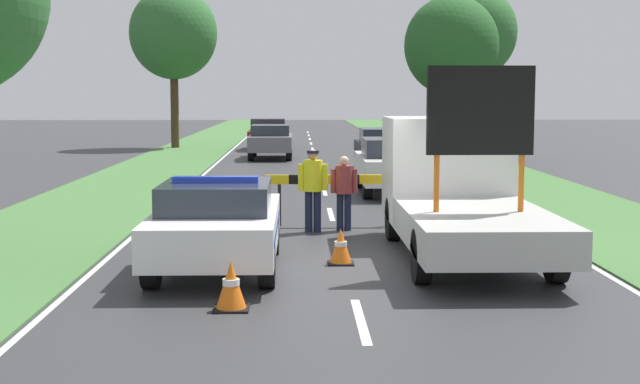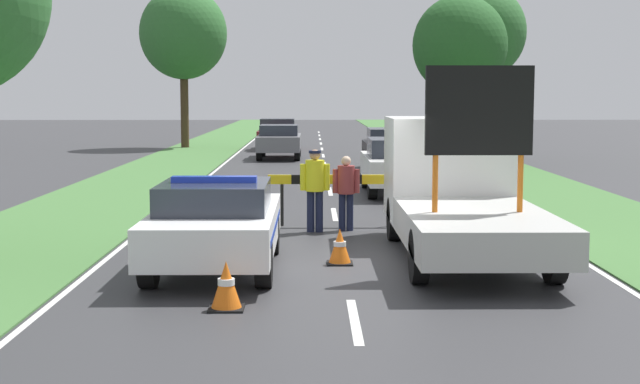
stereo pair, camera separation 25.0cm
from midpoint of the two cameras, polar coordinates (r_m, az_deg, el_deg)
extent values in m
plane|color=#333335|center=(15.03, 1.99, -4.50)|extent=(160.00, 160.00, 0.00)
cube|color=silver|center=(11.24, 2.87, -8.22)|extent=(0.12, 2.24, 0.01)
cube|color=silver|center=(16.03, 1.83, -3.80)|extent=(0.12, 2.24, 0.01)
cube|color=silver|center=(20.88, 1.27, -1.43)|extent=(0.12, 2.24, 0.01)
cube|color=silver|center=(25.76, 0.92, 0.05)|extent=(0.12, 2.24, 0.01)
cube|color=silver|center=(30.64, 0.69, 1.06)|extent=(0.12, 2.24, 0.01)
cube|color=silver|center=(35.54, 0.51, 1.79)|extent=(0.12, 2.24, 0.01)
cube|color=silver|center=(40.43, 0.38, 2.34)|extent=(0.12, 2.24, 0.01)
cube|color=silver|center=(45.33, 0.28, 2.77)|extent=(0.12, 2.24, 0.01)
cube|color=silver|center=(50.24, 0.20, 3.12)|extent=(0.12, 2.24, 0.01)
cube|color=silver|center=(55.14, 0.13, 3.41)|extent=(0.12, 2.24, 0.01)
cube|color=silver|center=(60.05, 0.08, 3.65)|extent=(0.12, 2.24, 0.01)
cube|color=silver|center=(64.95, 0.03, 3.85)|extent=(0.12, 2.24, 0.01)
cube|color=silver|center=(31.81, -6.67, 1.21)|extent=(0.10, 73.01, 0.01)
cube|color=silver|center=(31.98, 7.92, 1.22)|extent=(0.10, 73.01, 0.01)
cube|color=#427038|center=(35.27, -9.33, 1.69)|extent=(3.78, 120.00, 0.03)
cube|color=#427038|center=(35.50, 10.34, 1.70)|extent=(3.78, 120.00, 0.03)
cube|color=white|center=(14.40, -6.18, -2.31)|extent=(1.92, 4.44, 0.62)
cube|color=#282D38|center=(14.20, -6.26, -0.28)|extent=(1.69, 2.04, 0.44)
cylinder|color=black|center=(15.90, -8.70, -2.65)|extent=(0.24, 0.72, 0.72)
cylinder|color=black|center=(15.75, -2.64, -2.67)|extent=(0.24, 0.72, 0.72)
cylinder|color=black|center=(13.22, -10.39, -4.51)|extent=(0.24, 0.72, 0.72)
cylinder|color=black|center=(13.04, -3.07, -4.57)|extent=(0.24, 0.72, 0.72)
cube|color=#1E38C6|center=(14.17, -6.27, 0.81)|extent=(1.34, 0.24, 0.10)
cube|color=#193399|center=(14.39, -6.18, -2.19)|extent=(1.93, 3.64, 0.10)
cube|color=black|center=(16.63, -5.42, -1.35)|extent=(1.06, 0.08, 0.37)
cube|color=white|center=(17.28, 8.57, 1.50)|extent=(2.26, 2.08, 1.95)
cube|color=#232833|center=(18.26, 8.08, 2.87)|extent=(1.92, 0.04, 0.86)
cube|color=#B2B2AD|center=(14.30, 10.50, -2.37)|extent=(2.26, 4.17, 0.55)
cylinder|color=#D16619|center=(14.09, 7.88, 0.53)|extent=(0.09, 0.09, 0.90)
cylinder|color=#D16619|center=(14.35, 13.18, 0.53)|extent=(0.09, 0.09, 0.90)
cube|color=black|center=(14.14, 10.65, 5.15)|extent=(1.68, 0.12, 1.39)
cylinder|color=black|center=(17.26, 5.19, -1.73)|extent=(0.24, 0.83, 0.83)
cylinder|color=black|center=(17.57, 11.77, -1.69)|extent=(0.24, 0.83, 0.83)
cylinder|color=black|center=(13.37, 6.89, -4.11)|extent=(0.24, 0.83, 0.83)
cylinder|color=black|center=(13.78, 15.28, -3.98)|extent=(0.24, 0.83, 0.83)
cylinder|color=black|center=(19.04, -2.07, -0.83)|extent=(0.07, 0.07, 0.90)
cylinder|color=black|center=(19.13, 5.17, -0.82)|extent=(0.07, 0.07, 0.90)
cube|color=yellow|center=(18.98, -2.23, 0.81)|extent=(0.50, 0.08, 0.20)
cube|color=black|center=(18.97, -0.71, 0.81)|extent=(0.50, 0.08, 0.20)
cube|color=yellow|center=(18.98, 0.80, 0.81)|extent=(0.50, 0.08, 0.20)
cube|color=black|center=(19.00, 2.32, 0.81)|extent=(0.50, 0.08, 0.20)
cube|color=yellow|center=(19.03, 3.83, 0.81)|extent=(0.50, 0.08, 0.20)
cube|color=black|center=(19.07, 5.33, 0.81)|extent=(0.50, 0.08, 0.20)
cylinder|color=#191E38|center=(18.20, -0.21, -1.25)|extent=(0.16, 0.16, 0.84)
cylinder|color=#191E38|center=(18.20, 0.34, -1.25)|extent=(0.16, 0.16, 0.84)
cylinder|color=yellow|center=(18.12, 0.07, 1.06)|extent=(0.39, 0.39, 0.63)
cylinder|color=yellow|center=(18.12, -0.69, 0.96)|extent=(0.13, 0.13, 0.54)
cylinder|color=yellow|center=(18.13, 0.83, 0.96)|extent=(0.13, 0.13, 0.54)
sphere|color=#A57A5B|center=(18.08, 0.07, 2.39)|extent=(0.22, 0.22, 0.22)
cylinder|color=#141933|center=(18.08, 0.07, 2.58)|extent=(0.25, 0.25, 0.05)
cylinder|color=#191E38|center=(18.38, 1.82, -1.30)|extent=(0.14, 0.14, 0.77)
cylinder|color=#191E38|center=(18.39, 2.31, -1.29)|extent=(0.14, 0.14, 0.77)
cylinder|color=maroon|center=(18.31, 2.07, 0.79)|extent=(0.35, 0.35, 0.58)
cylinder|color=maroon|center=(18.30, 1.39, 0.70)|extent=(0.12, 0.12, 0.49)
cylinder|color=maroon|center=(18.32, 2.76, 0.70)|extent=(0.12, 0.12, 0.49)
sphere|color=beige|center=(18.28, 2.08, 2.00)|extent=(0.20, 0.20, 0.20)
cube|color=black|center=(11.85, -5.40, -7.41)|extent=(0.47, 0.47, 0.03)
cone|color=orange|center=(11.78, -5.42, -5.89)|extent=(0.40, 0.40, 0.61)
cylinder|color=white|center=(11.77, -5.42, -5.74)|extent=(0.22, 0.22, 0.09)
cube|color=black|center=(20.62, 7.80, -1.55)|extent=(0.44, 0.44, 0.03)
cone|color=orange|center=(20.58, 7.82, -0.71)|extent=(0.38, 0.38, 0.58)
cylinder|color=white|center=(20.58, 7.82, -0.63)|extent=(0.21, 0.21, 0.08)
cube|color=black|center=(14.86, 1.76, -4.57)|extent=(0.43, 0.43, 0.03)
cone|color=orange|center=(14.80, 1.76, -3.44)|extent=(0.37, 0.37, 0.57)
cylinder|color=white|center=(14.80, 1.76, -3.33)|extent=(0.21, 0.21, 0.08)
cube|color=black|center=(19.33, 5.87, -2.06)|extent=(0.38, 0.38, 0.03)
cone|color=orange|center=(19.29, 5.88, -1.27)|extent=(0.33, 0.33, 0.50)
cylinder|color=white|center=(19.29, 5.88, -1.20)|extent=(0.18, 0.18, 0.07)
cube|color=silver|center=(25.34, 5.24, 1.54)|extent=(1.84, 4.58, 0.68)
cube|color=#282D38|center=(25.16, 5.29, 2.86)|extent=(1.62, 2.11, 0.50)
cylinder|color=black|center=(26.71, 3.22, 1.06)|extent=(0.24, 0.75, 0.75)
cylinder|color=black|center=(26.86, 6.63, 1.06)|extent=(0.24, 0.75, 0.75)
cylinder|color=black|center=(23.89, 3.67, 0.44)|extent=(0.24, 0.75, 0.75)
cylinder|color=black|center=(24.06, 7.47, 0.44)|extent=(0.24, 0.75, 0.75)
cube|color=black|center=(32.21, 4.69, 2.57)|extent=(1.75, 4.53, 0.67)
cube|color=#282D38|center=(32.04, 4.72, 3.62)|extent=(1.54, 2.08, 0.52)
cylinder|color=black|center=(33.57, 3.19, 2.16)|extent=(0.24, 0.77, 0.77)
cylinder|color=black|center=(33.70, 5.75, 2.15)|extent=(0.24, 0.77, 0.77)
cylinder|color=black|center=(30.77, 3.53, 1.78)|extent=(0.24, 0.77, 0.77)
cylinder|color=black|center=(30.92, 6.31, 1.77)|extent=(0.24, 0.77, 0.77)
cube|color=slate|center=(38.68, -2.44, 3.19)|extent=(1.83, 4.15, 0.64)
cube|color=#282D38|center=(38.53, -2.45, 3.98)|extent=(1.61, 1.91, 0.45)
cylinder|color=black|center=(40.02, -3.52, 2.83)|extent=(0.24, 0.76, 0.76)
cylinder|color=black|center=(39.97, -1.23, 2.84)|extent=(0.24, 0.76, 0.76)
cylinder|color=black|center=(37.46, -3.72, 2.59)|extent=(0.24, 0.76, 0.76)
cylinder|color=black|center=(37.40, -1.28, 2.59)|extent=(0.24, 0.76, 0.76)
cube|color=maroon|center=(44.95, -2.56, 3.57)|extent=(1.91, 3.98, 0.66)
cube|color=#282D38|center=(44.80, -2.57, 4.35)|extent=(1.68, 1.83, 0.58)
cylinder|color=black|center=(46.23, -3.54, 3.23)|extent=(0.24, 0.65, 0.65)
cylinder|color=black|center=(46.17, -1.47, 3.24)|extent=(0.24, 0.65, 0.65)
cylinder|color=black|center=(43.77, -3.71, 3.05)|extent=(0.24, 0.65, 0.65)
cylinder|color=black|center=(43.71, -1.52, 3.06)|extent=(0.24, 0.65, 0.65)
cylinder|color=#42301E|center=(35.85, 9.06, 4.39)|extent=(0.39, 0.39, 3.30)
ellipsoid|color=#235623|center=(35.88, 9.14, 9.26)|extent=(3.72, 3.72, 3.90)
cylinder|color=#42301E|center=(38.34, 10.38, 4.99)|extent=(0.39, 0.39, 3.97)
ellipsoid|color=#2D662D|center=(38.42, 10.48, 10.03)|extent=(3.71, 3.71, 3.90)
cylinder|color=#42301E|center=(46.70, -8.51, 5.38)|extent=(0.41, 0.41, 4.20)
ellipsoid|color=#2D662D|center=(46.80, -8.59, 10.01)|extent=(4.47, 4.47, 4.69)
camera|label=1|loc=(0.13, -89.54, 0.05)|focal=50.00mm
camera|label=2|loc=(0.13, 90.46, -0.05)|focal=50.00mm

